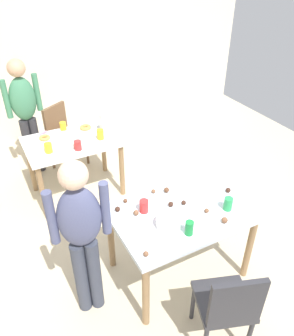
{
  "coord_description": "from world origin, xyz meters",
  "views": [
    {
      "loc": [
        -1.36,
        -2.05,
        2.67
      ],
      "look_at": [
        -0.12,
        0.28,
        0.9
      ],
      "focal_mm": 36.47,
      "sensor_mm": 36.0,
      "label": 1
    }
  ],
  "objects": [
    {
      "name": "cake_ball_9",
      "position": [
        -0.15,
        0.09,
        0.77
      ],
      "size": [
        0.04,
        0.04,
        0.04
      ],
      "primitive_type": "sphere",
      "color": "brown",
      "rests_on": "dining_table_near"
    },
    {
      "name": "donut_far_0",
      "position": [
        -0.55,
        1.26,
        0.77
      ],
      "size": [
        0.12,
        0.12,
        0.04
      ],
      "primitive_type": "torus",
      "color": "white",
      "rests_on": "dining_table_far"
    },
    {
      "name": "donut_far_4",
      "position": [
        -0.76,
        1.67,
        0.77
      ],
      "size": [
        0.11,
        0.11,
        0.03
      ],
      "primitive_type": "torus",
      "color": "pink",
      "rests_on": "dining_table_far"
    },
    {
      "name": "pitcher_far",
      "position": [
        -0.08,
        1.41,
        0.87
      ],
      "size": [
        0.12,
        0.12,
        0.23
      ],
      "primitive_type": "cylinder",
      "color": "white",
      "rests_on": "dining_table_far"
    },
    {
      "name": "ground_plane",
      "position": [
        0.0,
        0.0,
        0.0
      ],
      "size": [
        6.4,
        6.4,
        0.0
      ],
      "primitive_type": "plane",
      "color": "beige"
    },
    {
      "name": "donut_far_2",
      "position": [
        -0.27,
        1.59,
        0.77
      ],
      "size": [
        0.14,
        0.14,
        0.04
      ],
      "primitive_type": "torus",
      "color": "gold",
      "rests_on": "dining_table_far"
    },
    {
      "name": "cake_ball_8",
      "position": [
        0.45,
        -0.22,
        0.77
      ],
      "size": [
        0.05,
        0.05,
        0.05
      ],
      "primitive_type": "sphere",
      "color": "#3D2319",
      "rests_on": "dining_table_near"
    },
    {
      "name": "donut_far_1",
      "position": [
        -0.78,
        1.57,
        0.77
      ],
      "size": [
        0.13,
        0.13,
        0.04
      ],
      "primitive_type": "torus",
      "color": "gold",
      "rests_on": "dining_table_far"
    },
    {
      "name": "cup_near_0",
      "position": [
        -0.35,
        -0.09,
        0.81
      ],
      "size": [
        0.08,
        0.08,
        0.12
      ],
      "primitive_type": "cylinder",
      "color": "red",
      "rests_on": "dining_table_near"
    },
    {
      "name": "cake_ball_5",
      "position": [
        -0.04,
        0.05,
        0.77
      ],
      "size": [
        0.05,
        0.05,
        0.05
      ],
      "primitive_type": "sphere",
      "color": "brown",
      "rests_on": "dining_table_near"
    },
    {
      "name": "cake_ball_6",
      "position": [
        -0.56,
        -0.53,
        0.77
      ],
      "size": [
        0.04,
        0.04,
        0.04
      ],
      "primitive_type": "sphere",
      "color": "brown",
      "rests_on": "dining_table_near"
    },
    {
      "name": "chair_near_table",
      "position": [
        -0.15,
        -1.01,
        0.5
      ],
      "size": [
        0.51,
        0.51,
        0.87
      ],
      "color": "#2D2D33",
      "rests_on": "ground_plane"
    },
    {
      "name": "cake_ball_7",
      "position": [
        0.0,
        -0.17,
        0.77
      ],
      "size": [
        0.04,
        0.04,
        0.04
      ],
      "primitive_type": "sphere",
      "color": "#3D2319",
      "rests_on": "dining_table_near"
    },
    {
      "name": "cake_ball_1",
      "position": [
        -0.44,
        0.09,
        0.77
      ],
      "size": [
        0.04,
        0.04,
        0.04
      ],
      "primitive_type": "sphere",
      "color": "brown",
      "rests_on": "dining_table_near"
    },
    {
      "name": "dining_table_far",
      "position": [
        -0.51,
        1.4,
        0.64
      ],
      "size": [
        1.07,
        0.71,
        0.75
      ],
      "color": "white",
      "rests_on": "ground_plane"
    },
    {
      "name": "cake_ball_10",
      "position": [
        -0.43,
        -0.1,
        0.77
      ],
      "size": [
        0.05,
        0.05,
        0.05
      ],
      "primitive_type": "sphere",
      "color": "brown",
      "rests_on": "dining_table_near"
    },
    {
      "name": "cup_far_1",
      "position": [
        -0.2,
        1.27,
        0.81
      ],
      "size": [
        0.08,
        0.08,
        0.12
      ],
      "primitive_type": "cylinder",
      "color": "yellow",
      "rests_on": "dining_table_far"
    },
    {
      "name": "chair_far_table",
      "position": [
        -0.45,
        2.1,
        0.5
      ],
      "size": [
        0.55,
        0.55,
        0.87
      ],
      "color": "brown",
      "rests_on": "ground_plane"
    },
    {
      "name": "cake_ball_4",
      "position": [
        0.11,
        -0.35,
        0.77
      ],
      "size": [
        0.04,
        0.04,
        0.04
      ],
      "primitive_type": "sphere",
      "color": "brown",
      "rests_on": "dining_table_near"
    },
    {
      "name": "cup_far_2",
      "position": [
        -0.81,
        1.25,
        0.8
      ],
      "size": [
        0.08,
        0.08,
        0.11
      ],
      "primitive_type": "cylinder",
      "color": "yellow",
      "rests_on": "dining_table_far"
    },
    {
      "name": "cup_far_3",
      "position": [
        -0.51,
        1.16,
        0.8
      ],
      "size": [
        0.08,
        0.08,
        0.11
      ],
      "primitive_type": "cylinder",
      "color": "red",
      "rests_on": "dining_table_far"
    },
    {
      "name": "cake_ball_3",
      "position": [
        0.17,
        -0.52,
        0.78
      ],
      "size": [
        0.05,
        0.05,
        0.05
      ],
      "primitive_type": "sphere",
      "color": "brown",
      "rests_on": "dining_table_near"
    },
    {
      "name": "cake_ball_2",
      "position": [
        -0.54,
        0.02,
        0.77
      ],
      "size": [
        0.05,
        0.05,
        0.05
      ],
      "primitive_type": "sphere",
      "color": "#3D2319",
      "rests_on": "dining_table_near"
    },
    {
      "name": "person_adult_far",
      "position": [
        -0.86,
        2.12,
        0.93
      ],
      "size": [
        0.46,
        0.24,
        1.54
      ],
      "color": "#28282D",
      "rests_on": "ground_plane"
    },
    {
      "name": "cup_far_0",
      "position": [
        -0.52,
        1.69,
        0.8
      ],
      "size": [
        0.08,
        0.08,
        0.1
      ],
      "primitive_type": "cylinder",
      "color": "yellow",
      "rests_on": "dining_table_far"
    },
    {
      "name": "wall_back",
      "position": [
        0.0,
        3.2,
        1.3
      ],
      "size": [
        6.4,
        0.1,
        2.6
      ],
      "primitive_type": "cube",
      "color": "beige",
      "rests_on": "ground_plane"
    },
    {
      "name": "cup_near_1",
      "position": [
        0.3,
        -0.4,
        0.81
      ],
      "size": [
        0.07,
        0.07,
        0.12
      ],
      "primitive_type": "cylinder",
      "color": "green",
      "rests_on": "dining_table_near"
    },
    {
      "name": "mixing_bowl",
      "position": [
        -0.25,
        -0.34,
        0.79
      ],
      "size": [
        0.21,
        0.21,
        0.08
      ],
      "primitive_type": "cylinder",
      "color": "white",
      "rests_on": "dining_table_near"
    },
    {
      "name": "donut_far_3",
      "position": [
        -0.55,
        1.55,
        0.77
      ],
      "size": [
        0.12,
        0.12,
        0.04
      ],
      "primitive_type": "torus",
      "color": "white",
      "rests_on": "dining_table_far"
    },
    {
      "name": "dining_table_near",
      "position": [
        -0.06,
        -0.23,
        0.65
      ],
      "size": [
        1.18,
        0.82,
        0.75
      ],
      "color": "silver",
      "rests_on": "ground_plane"
    },
    {
      "name": "cake_ball_0",
      "position": [
        -0.11,
        -0.14,
        0.77
      ],
      "size": [
        0.05,
        0.05,
        0.05
      ],
      "primitive_type": "sphere",
      "color": "#3D2319",
      "rests_on": "dining_table_near"
    },
    {
      "name": "soda_can",
      "position": [
        -0.16,
        -0.49,
        0.81
      ],
      "size": [
        0.07,
        0.07,
        0.12
      ],
      "primitive_type": "cylinder",
      "color": "#198438",
      "rests_on": "dining_table_near"
    },
    {
      "name": "person_girl_near",
      "position": [
        -0.93,
        -0.21,
        0.89
      ],
      "size": [
        0.45,
        0.26,
        1.49
      ],
      "color": "#383D4C",
      "rests_on": "ground_plane"
    },
    {
      "name": "fork_near",
      "position": [
        0.42,
        -0.05,
        0.75
      ],
      "size": [
        0.17,
        0.02,
        0.01
      ],
      "primitive_type": "cube",
      "color": "silver",
      "rests_on": "dining_table_near"
    }
  ]
}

